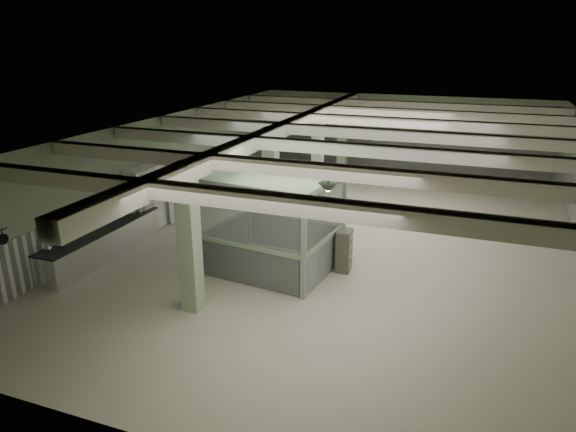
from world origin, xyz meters
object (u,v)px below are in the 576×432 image
(guard_booth, at_px, (272,205))
(filing_cabinet, at_px, (344,250))
(prep_counter, at_px, (103,243))
(walkin_cooler, at_px, (154,197))

(guard_booth, distance_m, filing_cabinet, 2.35)
(prep_counter, bearing_deg, filing_cabinet, 13.01)
(guard_booth, relative_size, filing_cabinet, 3.14)
(filing_cabinet, bearing_deg, guard_booth, -168.44)
(prep_counter, distance_m, filing_cabinet, 7.07)
(prep_counter, bearing_deg, walkin_cooler, 91.73)
(prep_counter, height_order, walkin_cooler, walkin_cooler)
(prep_counter, relative_size, filing_cabinet, 3.87)
(prep_counter, xyz_separation_m, walkin_cooler, (-0.08, 2.78, 0.62))
(walkin_cooler, xyz_separation_m, filing_cabinet, (6.97, -1.19, -0.48))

